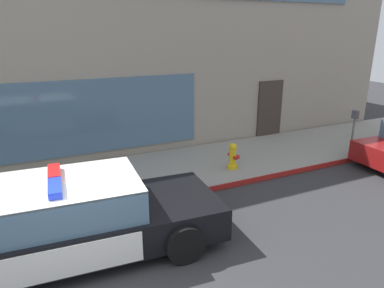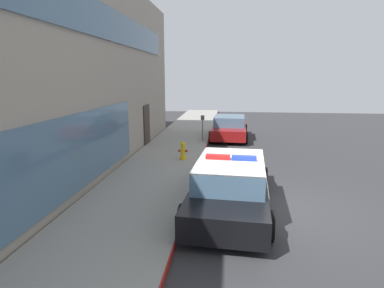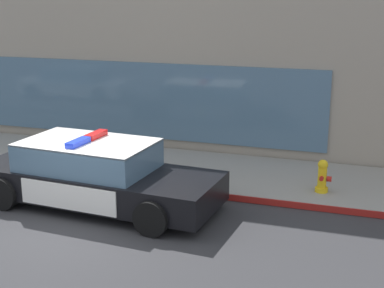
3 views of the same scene
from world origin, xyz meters
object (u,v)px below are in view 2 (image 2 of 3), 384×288
(fire_hydrant, at_px, (183,151))
(parking_meter, at_px, (203,123))
(police_cruiser, at_px, (231,184))
(car_down_street, at_px, (229,128))

(fire_hydrant, distance_m, parking_meter, 4.02)
(parking_meter, bearing_deg, police_cruiser, -170.27)
(car_down_street, bearing_deg, police_cruiser, -177.65)
(fire_hydrant, bearing_deg, car_down_street, -18.99)
(police_cruiser, relative_size, fire_hydrant, 7.27)
(police_cruiser, bearing_deg, fire_hydrant, 27.20)
(police_cruiser, distance_m, car_down_street, 9.94)
(police_cruiser, bearing_deg, car_down_street, 4.13)
(car_down_street, distance_m, parking_meter, 2.12)
(police_cruiser, distance_m, parking_meter, 8.55)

